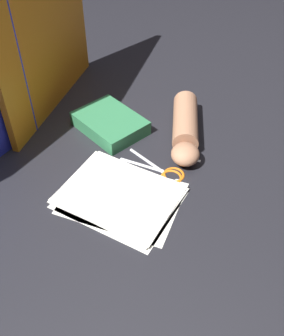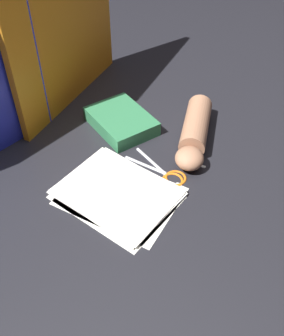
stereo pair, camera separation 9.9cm
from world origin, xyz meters
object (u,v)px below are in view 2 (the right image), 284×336
Objects in this scene: scissors at (166,173)px; hand_forearm at (195,132)px; paper_stack at (118,194)px; book_closed at (121,121)px.

hand_forearm reaches higher than scissors.
hand_forearm reaches higher than paper_stack.
scissors is at bearing -113.80° from book_closed.
paper_stack reaches higher than scissors.
paper_stack is 1.03× the size of hand_forearm.
paper_stack is at bearing -144.86° from book_closed.
hand_forearm is (0.06, -0.22, 0.02)m from book_closed.
book_closed is at bearing 35.14° from paper_stack.
hand_forearm is (0.16, 0.01, 0.03)m from scissors.
paper_stack is 0.15m from scissors.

